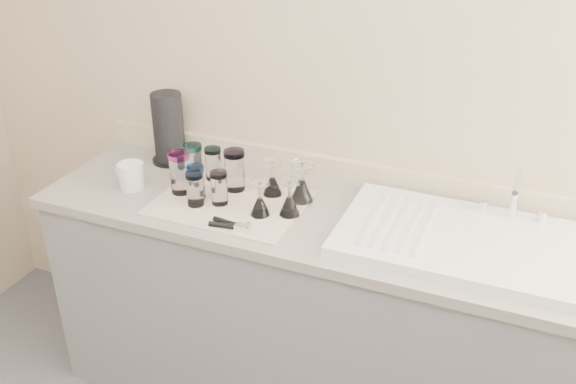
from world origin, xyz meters
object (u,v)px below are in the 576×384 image
at_px(tumbler_blue, 196,182).
at_px(tumbler_lavender, 219,188).
at_px(tumbler_cyan, 213,163).
at_px(goblet_back_right, 302,190).
at_px(goblet_back_left, 272,183).
at_px(goblet_extra, 302,188).
at_px(tumbler_magenta, 180,172).
at_px(tumbler_extra, 195,189).
at_px(white_mug, 131,176).
at_px(paper_towel_roll, 169,129).
at_px(tumbler_teal, 193,162).
at_px(tumbler_purple, 235,170).
at_px(goblet_front_right, 290,203).
at_px(goblet_front_left, 260,204).
at_px(can_opener, 231,225).
at_px(sink_unit, 462,239).

distance_m(tumbler_blue, tumbler_lavender, 0.10).
distance_m(tumbler_cyan, goblet_back_right, 0.40).
distance_m(goblet_back_left, goblet_extra, 0.12).
xyz_separation_m(tumbler_magenta, tumbler_extra, (0.10, -0.07, -0.02)).
relative_size(tumbler_extra, white_mug, 0.87).
bearing_deg(paper_towel_roll, tumbler_blue, -43.34).
xyz_separation_m(tumbler_teal, tumbler_lavender, (0.19, -0.14, -0.01)).
relative_size(tumbler_purple, goblet_front_right, 1.19).
xyz_separation_m(tumbler_cyan, goblet_extra, (0.39, -0.03, -0.02)).
relative_size(tumbler_lavender, paper_towel_roll, 0.43).
xyz_separation_m(goblet_back_left, goblet_back_right, (0.12, -0.01, 0.00)).
xyz_separation_m(tumbler_purple, white_mug, (-0.39, -0.13, -0.04)).
bearing_deg(goblet_back_right, tumbler_teal, 179.88).
height_order(tumbler_cyan, goblet_back_right, goblet_back_right).
distance_m(tumbler_cyan, tumbler_purple, 0.13).
height_order(tumbler_lavender, goblet_front_left, same).
xyz_separation_m(goblet_extra, can_opener, (-0.15, -0.28, -0.04)).
bearing_deg(white_mug, tumbler_cyan, 33.59).
height_order(tumbler_cyan, tumbler_lavender, tumbler_cyan).
xyz_separation_m(sink_unit, tumbler_cyan, (-1.00, 0.10, 0.06)).
height_order(sink_unit, tumbler_magenta, sink_unit).
xyz_separation_m(tumbler_teal, tumbler_cyan, (0.07, 0.04, -0.01)).
xyz_separation_m(sink_unit, tumbler_teal, (-1.07, 0.06, 0.06)).
xyz_separation_m(tumbler_lavender, goblet_extra, (0.27, 0.14, -0.01)).
height_order(tumbler_blue, goblet_back_left, goblet_back_left).
bearing_deg(tumbler_extra, can_opener, -26.46).
bearing_deg(goblet_front_right, white_mug, -177.43).
bearing_deg(sink_unit, white_mug, -176.46).
relative_size(tumbler_teal, white_mug, 1.00).
relative_size(tumbler_teal, tumbler_purple, 0.92).
height_order(can_opener, paper_towel_roll, paper_towel_roll).
xyz_separation_m(tumbler_teal, goblet_back_right, (0.46, -0.00, -0.03)).
xyz_separation_m(goblet_back_right, paper_towel_roll, (-0.65, 0.13, 0.09)).
distance_m(sink_unit, can_opener, 0.79).
bearing_deg(tumbler_lavender, white_mug, -179.20).
bearing_deg(can_opener, tumbler_purple, 113.92).
xyz_separation_m(tumbler_lavender, goblet_back_right, (0.27, 0.14, -0.02)).
relative_size(tumbler_lavender, tumbler_extra, 0.99).
relative_size(tumbler_extra, goblet_back_left, 0.96).
bearing_deg(can_opener, tumbler_lavender, 130.18).
height_order(tumbler_teal, goblet_back_right, tumbler_teal).
bearing_deg(goblet_back_right, white_mug, -167.91).
bearing_deg(goblet_back_right, tumbler_cyan, 174.64).
relative_size(goblet_back_left, goblet_front_left, 1.05).
bearing_deg(can_opener, goblet_front_right, 47.47).
height_order(tumbler_cyan, tumbler_purple, tumbler_purple).
bearing_deg(goblet_back_right, goblet_extra, 105.45).
relative_size(sink_unit, tumbler_lavender, 6.35).
distance_m(tumbler_purple, tumbler_extra, 0.19).
bearing_deg(goblet_back_left, goblet_front_right, -44.78).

